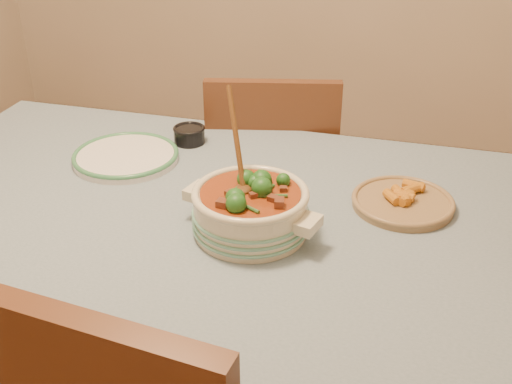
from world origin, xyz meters
The scene contains 6 objects.
dining_table centered at (0.00, 0.00, 0.66)m, with size 1.68×1.08×0.76m.
stew_casserole centered at (0.16, -0.06, 0.82)m, with size 0.34×0.32×0.32m.
white_plate centered at (-0.28, 0.20, 0.77)m, with size 0.33×0.33×0.03m.
condiment_bowl centered at (-0.15, 0.37, 0.78)m, with size 0.12×0.12×0.05m.
fried_plate centered at (0.49, 0.15, 0.77)m, with size 0.31×0.31×0.04m.
chair_far centered at (0.04, 0.65, 0.52)m, with size 0.51×0.51×0.91m.
Camera 1 is at (0.51, -1.28, 1.56)m, focal length 45.00 mm.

